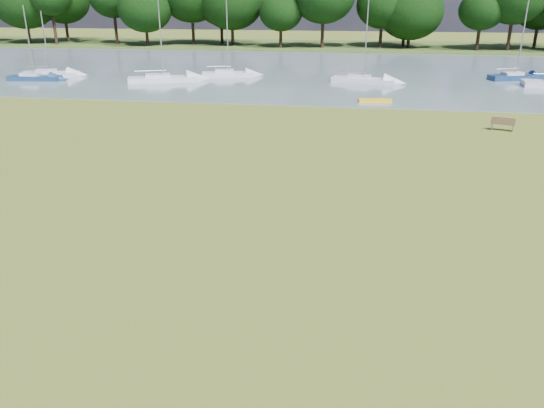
# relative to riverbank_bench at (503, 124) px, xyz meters

# --- Properties ---
(ground) EXTENTS (220.00, 220.00, 0.00)m
(ground) POSITION_rel_riverbank_bench_xyz_m (-12.24, -16.17, -0.45)
(ground) COLOR olive
(river) EXTENTS (220.00, 40.00, 0.10)m
(river) POSITION_rel_riverbank_bench_xyz_m (-12.24, 25.83, -0.45)
(river) COLOR slate
(river) RESTS_ON ground
(far_bank) EXTENTS (220.00, 20.00, 0.40)m
(far_bank) POSITION_rel_riverbank_bench_xyz_m (-12.24, 55.83, -0.45)
(far_bank) COLOR #4C6626
(far_bank) RESTS_ON ground
(riverbank_bench) EXTENTS (1.51, 0.84, 0.89)m
(riverbank_bench) POSITION_rel_riverbank_bench_xyz_m (0.00, 0.00, 0.00)
(riverbank_bench) COLOR brown
(riverbank_bench) RESTS_ON ground
(kayak) EXTENTS (2.67, 0.91, 0.26)m
(kayak) POSITION_rel_riverbank_bench_xyz_m (-7.85, 8.25, -0.27)
(kayak) COLOR yellow
(kayak) RESTS_ON river
(tree_line) EXTENTS (124.75, 9.30, 11.25)m
(tree_line) POSITION_rel_riverbank_bench_xyz_m (-21.65, 51.83, 6.23)
(tree_line) COLOR black
(tree_line) RESTS_ON far_bank
(sailboat_0) EXTENTS (5.70, 3.23, 7.83)m
(sailboat_0) POSITION_rel_riverbank_bench_xyz_m (6.47, 22.30, 0.08)
(sailboat_0) COLOR navy
(sailboat_0) RESTS_ON river
(sailboat_1) EXTENTS (5.72, 2.81, 7.57)m
(sailboat_1) POSITION_rel_riverbank_bench_xyz_m (-22.78, 19.91, 0.06)
(sailboat_1) COLOR silver
(sailboat_1) RESTS_ON river
(sailboat_3) EXTENTS (6.02, 2.67, 6.52)m
(sailboat_3) POSITION_rel_riverbank_bench_xyz_m (-41.48, 17.32, 0.02)
(sailboat_3) COLOR silver
(sailboat_3) RESTS_ON river
(sailboat_5) EXTENTS (5.26, 1.94, 7.13)m
(sailboat_5) POSITION_rel_riverbank_bench_xyz_m (-41.50, 14.49, 0.04)
(sailboat_5) COLOR navy
(sailboat_5) RESTS_ON river
(sailboat_6) EXTENTS (7.14, 4.17, 8.24)m
(sailboat_6) POSITION_rel_riverbank_bench_xyz_m (-28.39, 15.68, 0.05)
(sailboat_6) COLOR silver
(sailboat_6) RESTS_ON river
(sailboat_7) EXTENTS (6.42, 3.03, 7.72)m
(sailboat_7) POSITION_rel_riverbank_bench_xyz_m (-8.79, 18.18, 0.02)
(sailboat_7) COLOR silver
(sailboat_7) RESTS_ON river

